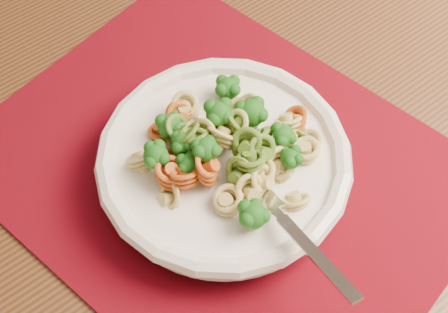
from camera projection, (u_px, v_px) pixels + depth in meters
The scene contains 5 objects.
dining_table at pixel (341, 166), 0.77m from camera, with size 1.63×1.37×0.76m.
placemat at pixel (221, 170), 0.64m from camera, with size 0.48×0.37×0.00m, color #640412.
pasta_bowl at pixel (224, 162), 0.61m from camera, with size 0.25×0.25×0.05m.
pasta_broccoli_heap at pixel (224, 153), 0.60m from camera, with size 0.21×0.21×0.06m, color #D6C669, non-canonical shape.
fork at pixel (267, 202), 0.57m from camera, with size 0.19×0.02×0.01m, color silver, non-canonical shape.
Camera 1 is at (-0.38, -1.16, 1.31)m, focal length 50.00 mm.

